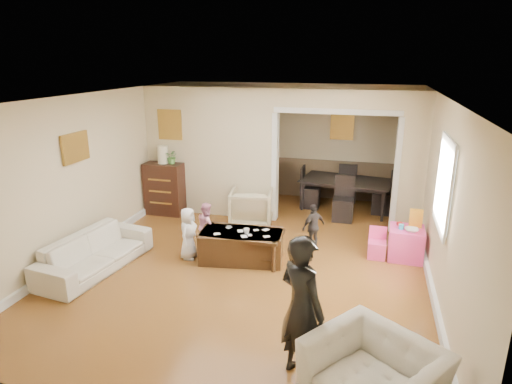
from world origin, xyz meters
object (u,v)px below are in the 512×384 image
(dresser, at_px, (165,189))
(coffee_table, at_px, (241,246))
(cyan_cup, at_px, (401,227))
(child_kneel_a, at_px, (188,233))
(table_lamp, at_px, (163,155))
(sofa, at_px, (95,252))
(child_toddler, at_px, (313,227))
(coffee_cup, at_px, (246,231))
(child_kneel_b, at_px, (207,226))
(armchair_back, at_px, (252,207))
(armchair_front, at_px, (373,380))
(dining_table, at_px, (345,195))
(adult_person, at_px, (302,308))
(play_table, at_px, (406,243))

(dresser, relative_size, coffee_table, 0.83)
(cyan_cup, relative_size, child_kneel_a, 0.09)
(child_kneel_a, bearing_deg, table_lamp, 36.43)
(cyan_cup, bearing_deg, sofa, -160.63)
(table_lamp, xyz_separation_m, child_toddler, (3.23, -0.97, -0.86))
(coffee_cup, height_order, child_kneel_b, child_kneel_b)
(armchair_back, distance_m, armchair_front, 4.85)
(dining_table, relative_size, adult_person, 1.20)
(dresser, distance_m, play_table, 4.84)
(armchair_front, xyz_separation_m, dining_table, (-0.64, 5.64, -0.02))
(coffee_table, xyz_separation_m, child_kneel_b, (-0.70, 0.30, 0.16))
(cyan_cup, bearing_deg, coffee_table, -163.89)
(dining_table, distance_m, adult_person, 5.34)
(child_kneel_b, bearing_deg, sofa, 101.71)
(dining_table, bearing_deg, dresser, -152.90)
(dining_table, xyz_separation_m, child_kneel_b, (-2.14, -2.61, 0.08))
(sofa, distance_m, child_kneel_b, 1.83)
(sofa, distance_m, play_table, 4.93)
(child_toddler, bearing_deg, sofa, -21.34)
(child_kneel_a, bearing_deg, dining_table, -35.77)
(coffee_table, bearing_deg, table_lamp, 141.66)
(armchair_back, distance_m, play_table, 2.92)
(armchair_front, xyz_separation_m, adult_person, (-0.72, 0.32, 0.43))
(coffee_table, distance_m, dining_table, 3.25)
(child_kneel_a, bearing_deg, coffee_cup, -82.93)
(dresser, height_order, table_lamp, table_lamp)
(dining_table, bearing_deg, table_lamp, -152.90)
(play_table, bearing_deg, armchair_back, 164.87)
(table_lamp, distance_m, coffee_table, 2.96)
(dining_table, relative_size, child_kneel_b, 2.30)
(table_lamp, bearing_deg, armchair_front, -46.32)
(play_table, height_order, dining_table, dining_table)
(play_table, height_order, cyan_cup, cyan_cup)
(child_kneel_a, height_order, child_toddler, child_kneel_a)
(dresser, bearing_deg, play_table, -11.50)
(armchair_front, height_order, child_kneel_b, child_kneel_b)
(adult_person, distance_m, child_kneel_b, 3.42)
(child_toddler, bearing_deg, armchair_front, 57.48)
(table_lamp, bearing_deg, coffee_cup, -37.89)
(adult_person, bearing_deg, coffee_table, -22.68)
(play_table, relative_size, child_kneel_b, 0.66)
(armchair_back, height_order, child_kneel_a, child_kneel_a)
(dresser, bearing_deg, child_kneel_b, -43.90)
(adult_person, relative_size, child_toddler, 1.95)
(dining_table, bearing_deg, cyan_cup, -56.15)
(cyan_cup, relative_size, adult_person, 0.05)
(table_lamp, height_order, child_kneel_b, table_lamp)
(armchair_back, relative_size, play_table, 1.50)
(coffee_cup, distance_m, play_table, 2.60)
(coffee_cup, relative_size, play_table, 0.18)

